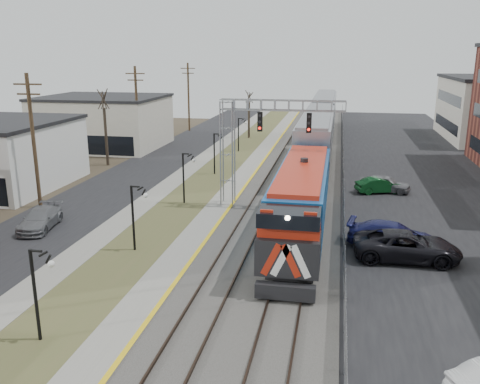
# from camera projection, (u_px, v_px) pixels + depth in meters

# --- Properties ---
(street_west) EXTENTS (7.00, 120.00, 0.04)m
(street_west) POSITION_uv_depth(u_px,v_px,m) (129.00, 178.00, 47.68)
(street_west) COLOR black
(street_west) RESTS_ON ground
(sidewalk) EXTENTS (2.00, 120.00, 0.08)m
(sidewalk) POSITION_uv_depth(u_px,v_px,m) (175.00, 180.00, 46.85)
(sidewalk) COLOR gray
(sidewalk) RESTS_ON ground
(grass_median) EXTENTS (4.00, 120.00, 0.06)m
(grass_median) POSITION_uv_depth(u_px,v_px,m) (207.00, 182.00, 46.31)
(grass_median) COLOR #4C512B
(grass_median) RESTS_ON ground
(platform) EXTENTS (2.00, 120.00, 0.24)m
(platform) POSITION_uv_depth(u_px,v_px,m) (239.00, 182.00, 45.73)
(platform) COLOR gray
(platform) RESTS_ON ground
(ballast_bed) EXTENTS (8.00, 120.00, 0.20)m
(ballast_bed) POSITION_uv_depth(u_px,v_px,m) (294.00, 185.00, 44.82)
(ballast_bed) COLOR #595651
(ballast_bed) RESTS_ON ground
(parking_lot) EXTENTS (16.00, 120.00, 0.04)m
(parking_lot) POSITION_uv_depth(u_px,v_px,m) (437.00, 193.00, 42.64)
(parking_lot) COLOR black
(parking_lot) RESTS_ON ground
(platform_edge) EXTENTS (0.24, 120.00, 0.01)m
(platform_edge) POSITION_uv_depth(u_px,v_px,m) (249.00, 181.00, 45.54)
(platform_edge) COLOR gold
(platform_edge) RESTS_ON platform
(track_near) EXTENTS (1.58, 120.00, 0.15)m
(track_near) POSITION_uv_depth(u_px,v_px,m) (272.00, 182.00, 45.14)
(track_near) COLOR #2D2119
(track_near) RESTS_ON ballast_bed
(track_far) EXTENTS (1.58, 120.00, 0.15)m
(track_far) POSITION_uv_depth(u_px,v_px,m) (312.00, 184.00, 44.50)
(track_far) COLOR #2D2119
(track_far) RESTS_ON ballast_bed
(train) EXTENTS (3.00, 63.05, 5.33)m
(train) POSITION_uv_depth(u_px,v_px,m) (318.00, 135.00, 54.04)
(train) COLOR #124E93
(train) RESTS_ON ground
(signal_gantry) EXTENTS (9.00, 1.07, 8.15)m
(signal_gantry) POSITION_uv_depth(u_px,v_px,m) (250.00, 134.00, 37.24)
(signal_gantry) COLOR gray
(signal_gantry) RESTS_ON ground
(lampposts) EXTENTS (0.14, 62.14, 4.00)m
(lampposts) POSITION_uv_depth(u_px,v_px,m) (135.00, 217.00, 29.96)
(lampposts) COLOR black
(lampposts) RESTS_ON ground
(utility_poles) EXTENTS (0.28, 80.28, 10.00)m
(utility_poles) POSITION_uv_depth(u_px,v_px,m) (34.00, 142.00, 37.45)
(utility_poles) COLOR #4C3823
(utility_poles) RESTS_ON ground
(fence) EXTENTS (0.04, 120.00, 1.60)m
(fence) POSITION_uv_depth(u_px,v_px,m) (343.00, 179.00, 43.87)
(fence) COLOR gray
(fence) RESTS_ON ground
(bare_trees) EXTENTS (12.30, 42.30, 5.95)m
(bare_trees) POSITION_uv_depth(u_px,v_px,m) (132.00, 142.00, 50.89)
(bare_trees) COLOR #382D23
(bare_trees) RESTS_ON ground
(car_lot_c) EXTENTS (5.98, 2.86, 1.65)m
(car_lot_c) POSITION_uv_depth(u_px,v_px,m) (407.00, 247.00, 28.58)
(car_lot_c) COLOR black
(car_lot_c) RESTS_ON ground
(car_lot_d) EXTENTS (5.62, 3.02, 1.55)m
(car_lot_d) POSITION_uv_depth(u_px,v_px,m) (393.00, 236.00, 30.37)
(car_lot_d) COLOR #16184E
(car_lot_d) RESTS_ON ground
(car_lot_e) EXTENTS (4.37, 2.49, 1.40)m
(car_lot_e) POSITION_uv_depth(u_px,v_px,m) (385.00, 184.00, 42.72)
(car_lot_e) COLOR slate
(car_lot_e) RESTS_ON ground
(car_lot_f) EXTENTS (4.14, 2.60, 1.29)m
(car_lot_f) POSITION_uv_depth(u_px,v_px,m) (379.00, 186.00, 42.40)
(car_lot_f) COLOR #0D441B
(car_lot_f) RESTS_ON ground
(car_street_b) EXTENTS (2.65, 4.84, 1.33)m
(car_street_b) POSITION_uv_depth(u_px,v_px,m) (40.00, 219.00, 33.75)
(car_street_b) COLOR slate
(car_street_b) RESTS_ON ground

